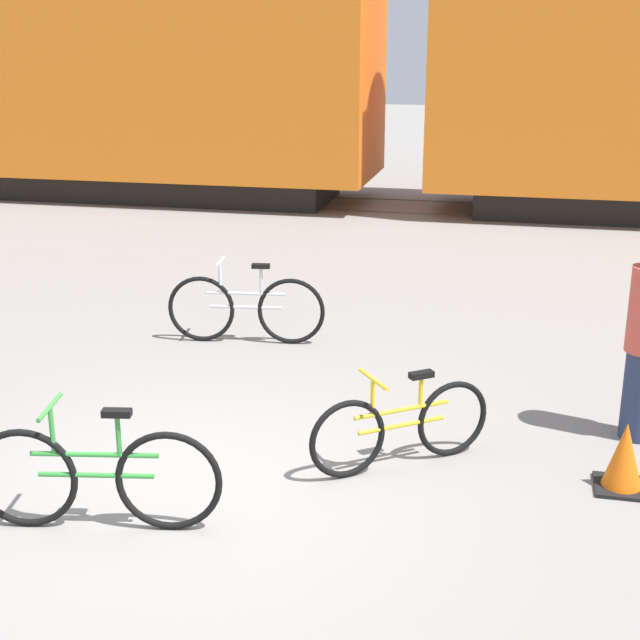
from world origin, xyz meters
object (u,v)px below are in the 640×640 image
(traffic_cone, at_px, (624,459))
(bicycle_silver, at_px, (246,308))
(freight_train, at_px, (405,55))
(bicycle_yellow, at_px, (401,426))
(bicycle_green, at_px, (96,477))

(traffic_cone, bearing_deg, bicycle_silver, 145.31)
(freight_train, height_order, bicycle_silver, freight_train)
(freight_train, distance_m, bicycle_yellow, 11.86)
(freight_train, distance_m, bicycle_green, 13.14)
(freight_train, xyz_separation_m, bicycle_silver, (-0.56, -8.81, -2.57))
(bicycle_green, height_order, bicycle_yellow, bicycle_green)
(freight_train, bearing_deg, bicycle_green, -91.73)
(bicycle_green, relative_size, bicycle_yellow, 1.32)
(bicycle_silver, bearing_deg, bicycle_green, -87.55)
(bicycle_green, bearing_deg, traffic_cone, 21.08)
(bicycle_yellow, bearing_deg, bicycle_silver, 128.73)
(bicycle_green, bearing_deg, freight_train, 88.27)
(freight_train, relative_size, traffic_cone, 44.00)
(traffic_cone, bearing_deg, bicycle_yellow, 179.72)
(bicycle_yellow, bearing_deg, bicycle_green, -143.92)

